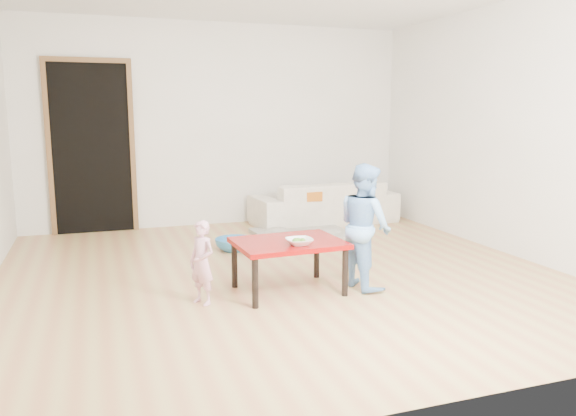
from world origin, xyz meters
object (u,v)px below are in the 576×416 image
child_blue (365,226)px  child_pink (202,263)px  basin (234,244)px  red_table (288,266)px  bowl (299,242)px  sofa (324,202)px

child_blue → child_pink: bearing=82.8°
child_pink → basin: 1.71m
red_table → bowl: 0.30m
child_pink → bowl: bearing=49.0°
bowl → child_blue: (0.62, 0.09, 0.07)m
bowl → child_pink: child_pink is taller
basin → red_table: bearing=-86.5°
sofa → bowl: bearing=59.7°
child_blue → red_table: bearing=76.6°
red_table → basin: 1.52m
bowl → basin: bearing=94.3°
child_pink → basin: (0.64, 1.57, -0.26)m
child_pink → child_blue: bearing=56.0°
child_pink → red_table: bearing=61.6°
bowl → sofa: bearing=63.4°
child_blue → basin: (-0.75, 1.59, -0.46)m
sofa → bowl: sofa is taller
sofa → basin: size_ratio=4.60×
sofa → basin: (-1.49, -1.06, -0.22)m
sofa → child_blue: 2.76m
red_table → bowl: bowl is taller
sofa → basin: bearing=31.6°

